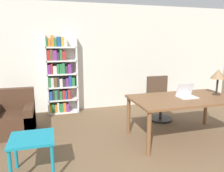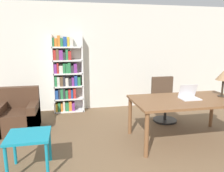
% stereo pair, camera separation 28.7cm
% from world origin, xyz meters
% --- Properties ---
extents(wall_back, '(8.00, 0.06, 2.70)m').
position_xyz_m(wall_back, '(0.00, 4.53, 1.35)').
color(wall_back, silver).
rests_on(wall_back, ground_plane).
extents(desk, '(1.89, 1.02, 0.76)m').
position_xyz_m(desk, '(1.04, 2.25, 0.69)').
color(desk, brown).
rests_on(desk, ground_plane).
extents(laptop, '(0.33, 0.25, 0.25)m').
position_xyz_m(laptop, '(1.11, 2.26, 0.82)').
color(laptop, silver).
rests_on(laptop, desk).
extents(table_lamp, '(0.28, 0.28, 0.49)m').
position_xyz_m(table_lamp, '(1.79, 2.28, 1.15)').
color(table_lamp, '#2D2319').
rests_on(table_lamp, desk).
extents(office_chair, '(0.53, 0.53, 0.98)m').
position_xyz_m(office_chair, '(1.12, 3.27, 0.45)').
color(office_chair, black).
rests_on(office_chair, ground_plane).
extents(side_table_blue, '(0.56, 0.53, 0.54)m').
position_xyz_m(side_table_blue, '(-1.54, 1.77, 0.45)').
color(side_table_blue, teal).
rests_on(side_table_blue, ground_plane).
extents(armchair, '(0.78, 0.75, 0.84)m').
position_xyz_m(armchair, '(-1.99, 3.32, 0.28)').
color(armchair, '#472D1E').
rests_on(armchair, ground_plane).
extents(bookshelf, '(0.75, 0.28, 1.93)m').
position_xyz_m(bookshelf, '(-1.03, 4.34, 0.93)').
color(bookshelf, white).
rests_on(bookshelf, ground_plane).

